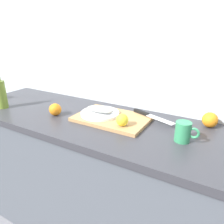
# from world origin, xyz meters

# --- Properties ---
(back_wall) EXTENTS (3.20, 0.05, 2.50)m
(back_wall) POSITION_xyz_m (0.00, 0.33, 1.25)
(back_wall) COLOR silver
(back_wall) RESTS_ON ground_plane
(kitchen_counter) EXTENTS (2.00, 0.60, 0.90)m
(kitchen_counter) POSITION_xyz_m (0.00, 0.00, 0.45)
(kitchen_counter) COLOR #4C5159
(kitchen_counter) RESTS_ON ground_plane
(cutting_board) EXTENTS (0.43, 0.29, 0.02)m
(cutting_board) POSITION_xyz_m (0.07, 0.04, 0.91)
(cutting_board) COLOR tan
(cutting_board) RESTS_ON kitchen_counter
(white_plate) EXTENTS (0.23, 0.23, 0.01)m
(white_plate) POSITION_xyz_m (-0.01, 0.04, 0.93)
(white_plate) COLOR white
(white_plate) RESTS_ON cutting_board
(fish_fillet) EXTENTS (0.18, 0.08, 0.04)m
(fish_fillet) POSITION_xyz_m (-0.01, 0.04, 0.95)
(fish_fillet) COLOR #999E99
(fish_fillet) RESTS_ON white_plate
(chef_knife) EXTENTS (0.28, 0.13, 0.02)m
(chef_knife) POSITION_xyz_m (0.25, 0.15, 0.93)
(chef_knife) COLOR silver
(chef_knife) RESTS_ON cutting_board
(lemon_0) EXTENTS (0.07, 0.07, 0.07)m
(lemon_0) POSITION_xyz_m (0.18, -0.04, 0.95)
(lemon_0) COLOR yellow
(lemon_0) RESTS_ON cutting_board
(olive_oil_bottle) EXTENTS (0.06, 0.06, 0.25)m
(olive_oil_bottle) POSITION_xyz_m (-0.69, -0.15, 1.00)
(olive_oil_bottle) COLOR olive
(olive_oil_bottle) RESTS_ON kitchen_counter
(coffee_mug_0) EXTENTS (0.11, 0.07, 0.10)m
(coffee_mug_0) POSITION_xyz_m (0.49, -0.02, 0.95)
(coffee_mug_0) COLOR #338C59
(coffee_mug_0) RESTS_ON kitchen_counter
(orange_0) EXTENTS (0.08, 0.08, 0.08)m
(orange_0) POSITION_xyz_m (-0.28, -0.07, 0.94)
(orange_0) COLOR orange
(orange_0) RESTS_ON kitchen_counter
(orange_2) EXTENTS (0.08, 0.08, 0.08)m
(orange_2) POSITION_xyz_m (0.58, 0.22, 0.94)
(orange_2) COLOR orange
(orange_2) RESTS_ON kitchen_counter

